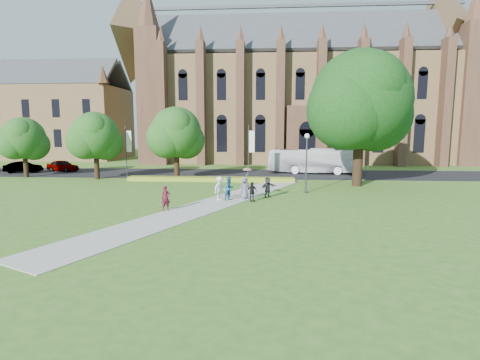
# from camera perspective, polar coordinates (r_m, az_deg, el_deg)

# --- Properties ---
(ground) EXTENTS (160.00, 160.00, 0.00)m
(ground) POSITION_cam_1_polar(r_m,az_deg,el_deg) (27.42, -4.40, -4.10)
(ground) COLOR #3D621D
(ground) RESTS_ON ground
(road) EXTENTS (160.00, 10.00, 0.02)m
(road) POSITION_cam_1_polar(r_m,az_deg,el_deg) (47.05, -0.86, 0.97)
(road) COLOR black
(road) RESTS_ON ground
(footpath) EXTENTS (15.58, 28.54, 0.04)m
(footpath) POSITION_cam_1_polar(r_m,az_deg,el_deg) (28.39, -4.10, -3.64)
(footpath) COLOR #B2B2A8
(footpath) RESTS_ON ground
(flower_hedge) EXTENTS (18.00, 1.40, 0.45)m
(flower_hedge) POSITION_cam_1_polar(r_m,az_deg,el_deg) (40.55, -4.49, 0.13)
(flower_hedge) COLOR gold
(flower_hedge) RESTS_ON ground
(cathedral) EXTENTS (52.60, 18.25, 28.00)m
(cathedral) POSITION_cam_1_polar(r_m,az_deg,el_deg) (66.93, 9.43, 14.06)
(cathedral) COLOR brown
(cathedral) RESTS_ON ground
(building_west) EXTENTS (22.00, 14.00, 18.30)m
(building_west) POSITION_cam_1_polar(r_m,az_deg,el_deg) (78.42, -25.35, 9.73)
(building_west) COLOR brown
(building_west) RESTS_ON ground
(streetlamp) EXTENTS (0.44, 0.44, 5.24)m
(streetlamp) POSITION_cam_1_polar(r_m,az_deg,el_deg) (33.31, 10.11, 3.66)
(streetlamp) COLOR #38383D
(streetlamp) RESTS_ON ground
(large_tree) EXTENTS (9.60, 9.60, 13.20)m
(large_tree) POSITION_cam_1_polar(r_m,az_deg,el_deg) (38.70, 17.87, 11.49)
(large_tree) COLOR #332114
(large_tree) RESTS_ON ground
(street_tree_0) EXTENTS (5.20, 5.20, 7.50)m
(street_tree_0) POSITION_cam_1_polar(r_m,az_deg,el_deg) (44.75, -21.20, 6.33)
(street_tree_0) COLOR #332114
(street_tree_0) RESTS_ON ground
(street_tree_1) EXTENTS (5.60, 5.60, 8.05)m
(street_tree_1) POSITION_cam_1_polar(r_m,az_deg,el_deg) (42.22, -9.72, 7.16)
(street_tree_1) COLOR #332114
(street_tree_1) RESTS_ON ground
(street_tree_2) EXTENTS (4.80, 4.80, 6.95)m
(street_tree_2) POSITION_cam_1_polar(r_m,az_deg,el_deg) (50.08, -30.10, 5.52)
(street_tree_2) COLOR #332114
(street_tree_2) RESTS_ON ground
(banner_pole_0) EXTENTS (0.70, 0.10, 6.00)m
(banner_pole_0) POSITION_cam_1_polar(r_m,az_deg,el_deg) (41.84, 1.47, 4.75)
(banner_pole_0) COLOR #38383D
(banner_pole_0) RESTS_ON ground
(banner_pole_1) EXTENTS (0.70, 0.10, 6.00)m
(banner_pole_1) POSITION_cam_1_polar(r_m,az_deg,el_deg) (44.70, -16.83, 4.62)
(banner_pole_1) COLOR #38383D
(banner_pole_1) RESTS_ON ground
(tour_coach) EXTENTS (11.52, 3.98, 3.14)m
(tour_coach) POSITION_cam_1_polar(r_m,az_deg,el_deg) (48.18, 11.07, 2.88)
(tour_coach) COLOR white
(tour_coach) RESTS_ON road
(car_0) EXTENTS (4.71, 3.01, 1.49)m
(car_0) POSITION_cam_1_polar(r_m,az_deg,el_deg) (54.81, -25.39, 1.99)
(car_0) COLOR gray
(car_0) RESTS_ON road
(car_1) EXTENTS (4.57, 2.40, 1.43)m
(car_1) POSITION_cam_1_polar(r_m,az_deg,el_deg) (55.37, -30.14, 1.70)
(car_1) COLOR gray
(car_1) RESTS_ON road
(pedestrian_0) EXTENTS (0.75, 0.68, 1.72)m
(pedestrian_0) POSITION_cam_1_polar(r_m,az_deg,el_deg) (26.26, -11.25, -2.76)
(pedestrian_0) COLOR #501222
(pedestrian_0) RESTS_ON footpath
(pedestrian_1) EXTENTS (1.13, 1.14, 1.86)m
(pedestrian_1) POSITION_cam_1_polar(r_m,az_deg,el_deg) (29.52, -1.62, -1.31)
(pedestrian_1) COLOR #1A5484
(pedestrian_1) RESTS_ON footpath
(pedestrian_2) EXTENTS (1.27, 1.38, 1.87)m
(pedestrian_2) POSITION_cam_1_polar(r_m,az_deg,el_deg) (29.63, -3.11, -1.27)
(pedestrian_2) COLOR silver
(pedestrian_2) RESTS_ON footpath
(pedestrian_3) EXTENTS (0.97, 0.74, 1.53)m
(pedestrian_3) POSITION_cam_1_polar(r_m,az_deg,el_deg) (29.11, 1.82, -1.77)
(pedestrian_3) COLOR black
(pedestrian_3) RESTS_ON footpath
(pedestrian_4) EXTENTS (1.02, 0.94, 1.76)m
(pedestrian_4) POSITION_cam_1_polar(r_m,az_deg,el_deg) (30.13, 0.74, -1.22)
(pedestrian_4) COLOR slate
(pedestrian_4) RESTS_ON footpath
(pedestrian_5) EXTENTS (1.45, 1.44, 1.67)m
(pedestrian_5) POSITION_cam_1_polar(r_m,az_deg,el_deg) (30.92, 4.25, -1.08)
(pedestrian_5) COLOR #28262E
(pedestrian_5) RESTS_ON footpath
(parasol) EXTENTS (0.87, 0.87, 0.66)m
(parasol) POSITION_cam_1_polar(r_m,az_deg,el_deg) (30.05, 1.10, 1.09)
(parasol) COLOR #E19EBF
(parasol) RESTS_ON pedestrian_4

